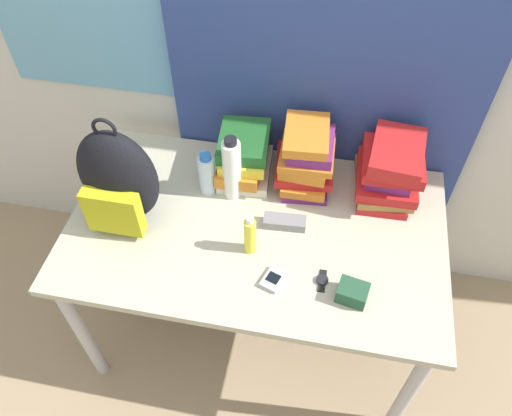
% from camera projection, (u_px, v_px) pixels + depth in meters
% --- Properties ---
extents(ground_plane, '(12.00, 12.00, 0.00)m').
position_uv_depth(ground_plane, '(238.00, 409.00, 2.08)').
color(ground_plane, '#9E8466').
extents(wall_back, '(6.00, 0.06, 2.50)m').
position_uv_depth(wall_back, '(282.00, 20.00, 1.70)').
color(wall_back, beige).
rests_on(wall_back, ground_plane).
extents(curtain_blue, '(1.14, 0.04, 2.50)m').
position_uv_depth(curtain_blue, '(331.00, 34.00, 1.64)').
color(curtain_blue, navy).
rests_on(curtain_blue, ground_plane).
extents(desk, '(1.34, 0.81, 0.73)m').
position_uv_depth(desk, '(256.00, 239.00, 1.84)').
color(desk, '#B7B299').
rests_on(desk, ground_plane).
extents(backpack, '(0.28, 0.19, 0.44)m').
position_uv_depth(backpack, '(118.00, 180.00, 1.67)').
color(backpack, black).
rests_on(backpack, desk).
extents(book_stack_left, '(0.21, 0.28, 0.18)m').
position_uv_depth(book_stack_left, '(244.00, 156.00, 1.89)').
color(book_stack_left, silver).
rests_on(book_stack_left, desk).
extents(book_stack_center, '(0.23, 0.26, 0.25)m').
position_uv_depth(book_stack_center, '(306.00, 158.00, 1.84)').
color(book_stack_center, '#6B2370').
rests_on(book_stack_center, desk).
extents(book_stack_right, '(0.23, 0.29, 0.24)m').
position_uv_depth(book_stack_right, '(389.00, 170.00, 1.80)').
color(book_stack_right, red).
rests_on(book_stack_right, desk).
extents(water_bottle, '(0.06, 0.06, 0.19)m').
position_uv_depth(water_bottle, '(207.00, 174.00, 1.83)').
color(water_bottle, silver).
rests_on(water_bottle, desk).
extents(sports_bottle, '(0.07, 0.07, 0.27)m').
position_uv_depth(sports_bottle, '(232.00, 169.00, 1.79)').
color(sports_bottle, white).
rests_on(sports_bottle, desk).
extents(sunscreen_bottle, '(0.04, 0.04, 0.17)m').
position_uv_depth(sunscreen_bottle, '(251.00, 236.00, 1.66)').
color(sunscreen_bottle, yellow).
rests_on(sunscreen_bottle, desk).
extents(cell_phone, '(0.08, 0.10, 0.02)m').
position_uv_depth(cell_phone, '(273.00, 279.00, 1.63)').
color(cell_phone, '#B7BCC6').
rests_on(cell_phone, desk).
extents(sunglasses_case, '(0.15, 0.07, 0.04)m').
position_uv_depth(sunglasses_case, '(285.00, 222.00, 1.77)').
color(sunglasses_case, gray).
rests_on(sunglasses_case, desk).
extents(camera_pouch, '(0.11, 0.09, 0.06)m').
position_uv_depth(camera_pouch, '(352.00, 293.00, 1.57)').
color(camera_pouch, '#234C33').
rests_on(camera_pouch, desk).
extents(wristwatch, '(0.04, 0.09, 0.01)m').
position_uv_depth(wristwatch, '(322.00, 280.00, 1.63)').
color(wristwatch, black).
rests_on(wristwatch, desk).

